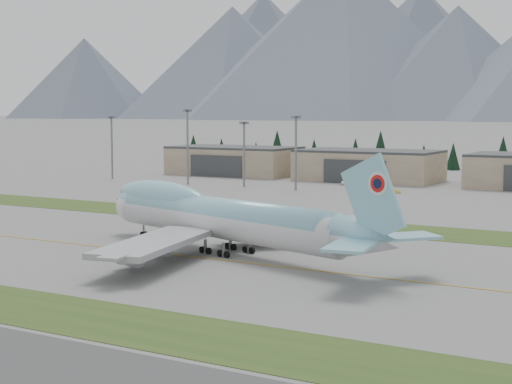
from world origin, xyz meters
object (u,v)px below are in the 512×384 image
Objects in this scene: boeing_747_freighter at (221,217)px; hangar_center at (369,165)px; hangar_left at (234,160)px; service_vehicle_b at (395,193)px; service_vehicle_a at (343,185)px.

boeing_747_freighter reaches higher than hangar_center.
boeing_747_freighter reaches higher than hangar_left.
boeing_747_freighter is 146.85m from hangar_center.
boeing_747_freighter is 20.07× the size of service_vehicle_b.
service_vehicle_b is (23.86, -16.61, 0.00)m from service_vehicle_a.
boeing_747_freighter is 109.04m from service_vehicle_b.
hangar_left is at bearing 137.62° from boeing_747_freighter.
boeing_747_freighter reaches higher than service_vehicle_b.
hangar_center reaches higher than service_vehicle_b.
hangar_left is at bearing 147.59° from service_vehicle_a.
hangar_center reaches higher than service_vehicle_a.
service_vehicle_a is at bearing 121.14° from boeing_747_freighter.
service_vehicle_a is at bearing 43.00° from service_vehicle_b.
service_vehicle_a is (-31.54, 125.21, -6.07)m from boeing_747_freighter.
hangar_center is at bearing 72.14° from service_vehicle_a.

